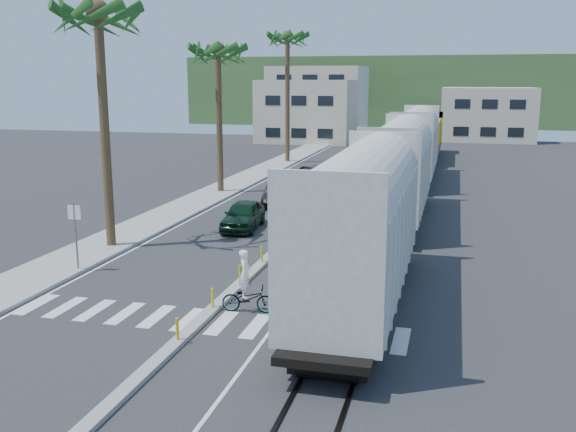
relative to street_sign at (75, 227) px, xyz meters
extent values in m
plane|color=#28282B|center=(7.30, -2.00, -1.97)|extent=(140.00, 140.00, 0.00)
cube|color=gray|center=(-1.20, 23.00, -1.90)|extent=(3.00, 90.00, 0.15)
cube|color=black|center=(11.58, 26.00, -1.94)|extent=(0.12, 100.00, 0.06)
cube|color=black|center=(13.02, 26.00, -1.94)|extent=(0.12, 100.00, 0.06)
cube|color=gray|center=(7.30, 18.00, -1.90)|extent=(0.45, 60.00, 0.15)
cylinder|color=gold|center=(7.30, -6.00, -1.47)|extent=(0.10, 0.10, 0.70)
cylinder|color=gold|center=(7.30, -3.00, -1.47)|extent=(0.10, 0.10, 0.70)
cylinder|color=gold|center=(7.30, 0.00, -1.47)|extent=(0.10, 0.10, 0.70)
cylinder|color=gold|center=(7.30, 3.00, -1.47)|extent=(0.10, 0.10, 0.70)
cylinder|color=gold|center=(7.30, 6.00, -1.47)|extent=(0.10, 0.10, 0.70)
cylinder|color=gold|center=(7.30, 9.00, -1.47)|extent=(0.10, 0.10, 0.70)
cylinder|color=gold|center=(7.30, 12.00, -1.47)|extent=(0.10, 0.10, 0.70)
cylinder|color=gold|center=(7.30, 15.00, -1.47)|extent=(0.10, 0.10, 0.70)
cylinder|color=gold|center=(7.30, 18.00, -1.47)|extent=(0.10, 0.10, 0.70)
cylinder|color=gold|center=(7.30, 21.00, -1.47)|extent=(0.10, 0.10, 0.70)
cylinder|color=gold|center=(7.30, 24.00, -1.47)|extent=(0.10, 0.10, 0.70)
cylinder|color=gold|center=(7.30, 27.00, -1.47)|extent=(0.10, 0.10, 0.70)
cylinder|color=gold|center=(7.30, 30.00, -1.47)|extent=(0.10, 0.10, 0.70)
cylinder|color=gold|center=(7.30, 33.00, -1.47)|extent=(0.10, 0.10, 0.70)
cylinder|color=gold|center=(7.30, 36.00, -1.47)|extent=(0.10, 0.10, 0.70)
cylinder|color=gold|center=(7.30, 39.00, -1.47)|extent=(0.10, 0.10, 0.70)
cube|color=silver|center=(7.30, -4.00, -1.97)|extent=(14.00, 2.20, 0.01)
cube|color=silver|center=(0.50, 23.00, -1.97)|extent=(0.12, 90.00, 0.01)
cube|color=silver|center=(9.80, 23.00, -1.97)|extent=(0.12, 90.00, 0.01)
cube|color=#B1AFA2|center=(12.30, -1.36, 0.73)|extent=(3.00, 12.88, 3.40)
cylinder|color=#B1AFA2|center=(12.30, -1.36, 2.43)|extent=(2.90, 12.58, 2.90)
cube|color=black|center=(12.30, -1.36, -1.47)|extent=(2.60, 12.88, 1.00)
cube|color=#B1AFA2|center=(12.30, 13.64, 0.73)|extent=(3.00, 12.88, 3.40)
cylinder|color=#B1AFA2|center=(12.30, 13.64, 2.43)|extent=(2.90, 12.58, 2.90)
cube|color=black|center=(12.30, 13.64, -1.47)|extent=(2.60, 12.88, 1.00)
cube|color=#B1AFA2|center=(12.30, 28.64, 0.73)|extent=(3.00, 12.88, 3.40)
cylinder|color=#B1AFA2|center=(12.30, 28.64, 2.43)|extent=(2.90, 12.58, 2.90)
cube|color=black|center=(12.30, 28.64, -1.47)|extent=(2.60, 12.88, 1.00)
cube|color=#4C4C4F|center=(12.30, 44.64, -0.92)|extent=(3.00, 17.00, 0.50)
cube|color=gold|center=(12.30, 43.64, 0.63)|extent=(2.70, 12.24, 2.60)
cube|color=gold|center=(12.30, 50.42, 0.93)|extent=(3.00, 3.74, 3.20)
cube|color=black|center=(12.30, 44.64, -1.52)|extent=(2.60, 13.60, 0.90)
cylinder|color=brown|center=(-0.70, 4.00, 3.53)|extent=(0.44, 0.44, 11.00)
sphere|color=#184916|center=(-0.70, 4.00, 9.18)|extent=(3.20, 3.20, 3.20)
cylinder|color=brown|center=(-1.00, 20.00, 3.03)|extent=(0.44, 0.44, 10.00)
sphere|color=#184916|center=(-1.00, 20.00, 8.18)|extent=(3.20, 3.20, 3.20)
cylinder|color=brown|center=(-0.70, 38.00, 4.03)|extent=(0.44, 0.44, 12.00)
sphere|color=#184916|center=(-0.70, 38.00, 10.18)|extent=(3.20, 3.20, 3.20)
cylinder|color=slate|center=(0.00, 0.00, -0.47)|extent=(0.08, 0.08, 3.00)
cube|color=silver|center=(0.00, 0.00, 0.63)|extent=(0.60, 0.04, 0.60)
cube|color=#C3B39B|center=(-3.70, 60.00, 2.03)|extent=(12.00, 10.00, 8.00)
cube|color=#C3B39B|center=(-5.70, 76.00, 3.03)|extent=(14.00, 12.00, 10.00)
cube|color=#C3B39B|center=(19.30, 68.00, 1.53)|extent=(12.00, 10.00, 7.00)
cube|color=#385628|center=(7.30, 98.00, 4.03)|extent=(80.00, 20.00, 12.00)
imported|color=black|center=(4.26, 9.48, -1.20)|extent=(2.58, 4.84, 1.55)
imported|color=black|center=(4.28, 16.54, -1.28)|extent=(2.27, 4.50, 1.39)
imported|color=black|center=(3.77, 21.65, -1.35)|extent=(1.95, 4.38, 1.25)
imported|color=#939597|center=(3.78, 27.08, -1.35)|extent=(2.32, 4.61, 1.25)
imported|color=#9EA0A5|center=(8.55, -2.75, -1.48)|extent=(1.14, 2.05, 0.99)
imported|color=white|center=(8.45, -2.75, -0.56)|extent=(0.73, 0.57, 1.72)
camera|label=1|loc=(15.34, -23.20, 6.09)|focal=40.00mm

